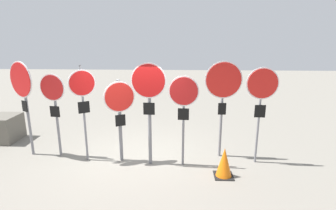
% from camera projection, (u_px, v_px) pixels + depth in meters
% --- Properties ---
extents(ground_plane, '(40.00, 40.00, 0.00)m').
position_uv_depth(ground_plane, '(136.00, 159.00, 6.98)').
color(ground_plane, gray).
extents(stop_sign_0, '(0.84, 0.49, 2.58)m').
position_uv_depth(stop_sign_0, '(22.00, 88.00, 6.78)').
color(stop_sign_0, slate).
rests_on(stop_sign_0, ground).
extents(stop_sign_1, '(0.70, 0.18, 2.26)m').
position_uv_depth(stop_sign_1, '(54.00, 98.00, 6.78)').
color(stop_sign_1, slate).
rests_on(stop_sign_1, ground).
extents(stop_sign_2, '(0.58, 0.38, 2.51)m').
position_uv_depth(stop_sign_2, '(83.00, 94.00, 6.48)').
color(stop_sign_2, slate).
rests_on(stop_sign_2, ground).
extents(stop_sign_3, '(0.71, 0.35, 2.15)m').
position_uv_depth(stop_sign_3, '(120.00, 107.00, 6.55)').
color(stop_sign_3, slate).
rests_on(stop_sign_3, ground).
extents(stop_sign_4, '(0.85, 0.16, 2.59)m').
position_uv_depth(stop_sign_4, '(149.00, 95.00, 6.27)').
color(stop_sign_4, slate).
rests_on(stop_sign_4, ground).
extents(stop_sign_5, '(0.73, 0.13, 2.29)m').
position_uv_depth(stop_sign_5, '(184.00, 100.00, 6.24)').
color(stop_sign_5, slate).
rests_on(stop_sign_5, ground).
extents(stop_sign_6, '(0.95, 0.14, 2.59)m').
position_uv_depth(stop_sign_6, '(223.00, 88.00, 6.68)').
color(stop_sign_6, slate).
rests_on(stop_sign_6, ground).
extents(stop_sign_7, '(0.78, 0.11, 2.47)m').
position_uv_depth(stop_sign_7, '(262.00, 92.00, 6.33)').
color(stop_sign_7, slate).
rests_on(stop_sign_7, ground).
extents(traffic_cone_0, '(0.44, 0.44, 0.71)m').
position_uv_depth(traffic_cone_0, '(224.00, 162.00, 6.05)').
color(traffic_cone_0, black).
rests_on(traffic_cone_0, ground).
extents(storage_crate, '(0.76, 0.92, 0.81)m').
position_uv_depth(storage_crate, '(5.00, 128.00, 8.19)').
color(storage_crate, '#605B51').
rests_on(storage_crate, ground).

